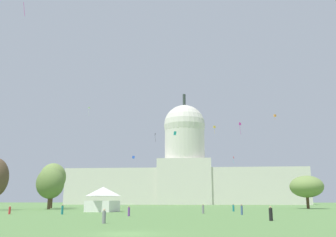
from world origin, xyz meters
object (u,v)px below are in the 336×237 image
Objects in this scene: kite_white_mid at (88,110)px; kite_cyan_mid at (175,133)px; kite_orange_high at (275,116)px; kite_black_mid at (155,135)px; person_teal_front_center at (233,208)px; person_teal_deep_crowd at (62,210)px; kite_red_mid at (234,158)px; tree_west_far at (50,183)px; person_black_back_right at (271,214)px; person_denim_aisle_center at (242,210)px; capitol_building at (185,172)px; tree_east_mid at (307,187)px; tree_west_near at (53,177)px; person_red_mid_right at (10,210)px; kite_gold_mid at (214,127)px; person_grey_lawn_far_left at (203,209)px; kite_yellow_high at (24,0)px; kite_magenta_mid at (240,125)px; person_purple_near_tree_west at (129,211)px; event_tent at (103,199)px; person_grey_near_tent at (104,217)px; kite_blue_low at (133,157)px.

kite_white_mid reaches higher than kite_cyan_mid.
kite_black_mid is at bearing 49.78° from kite_orange_high.
kite_cyan_mid is (-15.00, 29.31, 22.23)m from person_teal_front_center.
kite_red_mid is at bearing 175.39° from person_teal_deep_crowd.
tree_west_far reaches higher than person_black_back_right.
person_denim_aisle_center is 55.45m from kite_cyan_mid.
tree_east_mid is (40.99, -107.22, -12.26)m from capitol_building.
capitol_building reaches higher than tree_west_near.
kite_gold_mid is (39.45, 92.54, 32.52)m from person_red_mid_right.
kite_yellow_high reaches higher than person_grey_lawn_far_left.
person_red_mid_right is 105.73m from kite_gold_mid.
kite_red_mid is (57.41, 66.03, -11.02)m from kite_white_mid.
kite_magenta_mid is (4.56, 74.53, 25.77)m from person_black_back_right.
kite_red_mid reaches higher than person_purple_near_tree_west.
kite_orange_high reaches higher than event_tent.
kite_yellow_high is (-12.72, 3.90, 43.38)m from person_teal_deep_crowd.
kite_yellow_high is at bearing 94.63° from person_teal_front_center.
kite_magenta_mid is 1.71× the size of kite_orange_high.
kite_gold_mid is at bearing -49.28° from person_denim_aisle_center.
person_red_mid_right is (-23.46, -156.74, -17.94)m from capitol_building.
tree_east_mid is at bearing 144.90° from person_teal_deep_crowd.
kite_white_mid is 0.63× the size of kite_magenta_mid.
event_tent reaches higher than person_grey_near_tent.
kite_gold_mid is (5.42, 85.67, 32.42)m from person_grey_lawn_far_left.
person_purple_near_tree_west is at bearing 129.81° from person_teal_front_center.
event_tent reaches higher than person_grey_lawn_far_left.
person_purple_near_tree_west is 110.74m from kite_black_mid.
kite_magenta_mid is at bearing -99.18° from kite_gold_mid.
event_tent reaches higher than person_black_back_right.
kite_white_mid is at bearing 104.31° from person_grey_near_tent.
tree_east_mid is 74.11m from person_teal_deep_crowd.
kite_white_mid is (-7.19, 63.22, 34.04)m from person_red_mid_right.
person_purple_near_tree_west is at bearing -120.26° from kite_gold_mid.
kite_red_mid is (53.35, 125.33, -20.48)m from kite_yellow_high.
tree_east_mid is 7.87× the size of person_red_mid_right.
kite_magenta_mid is (6.12, 55.86, 25.75)m from person_denim_aisle_center.
capitol_building is 115.44m from tree_east_mid.
tree_east_mid reaches higher than event_tent.
person_grey_lawn_far_left is (10.41, 31.53, 0.07)m from person_grey_near_tent.
kite_red_mid is at bearing -87.02° from kite_magenta_mid.
capitol_building is at bearing -124.47° from person_grey_lawn_far_left.
kite_orange_high is at bearing 65.91° from person_grey_near_tent.
capitol_building is 114.36m from tree_west_near.
kite_black_mid is at bearing 159.28° from kite_white_mid.
kite_red_mid is at bearing -45.79° from capitol_building.
person_denim_aisle_center is at bearing -141.90° from kite_black_mid.
person_teal_front_center is at bearing -17.47° from kite_blue_low.
person_purple_near_tree_west is 0.38× the size of kite_magenta_mid.
kite_orange_high is at bearing -67.78° from kite_black_mid.
person_grey_lawn_far_left is 105.53m from kite_orange_high.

